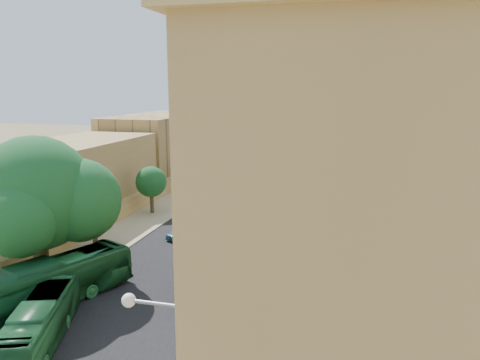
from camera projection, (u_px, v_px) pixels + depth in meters
The scene contains 33 objects.
ground at pixel (134, 324), 28.92m from camera, with size 260.00×260.00×0.00m, color olive.
road_surface at pixel (248, 206), 57.36m from camera, with size 14.00×140.00×0.01m, color black.
sidewalk_east at pixel (327, 211), 55.01m from camera, with size 5.00×140.00×0.01m, color tan.
sidewalk_west at pixel (176, 201), 59.72m from camera, with size 5.00×140.00×0.01m, color tan.
kerb_east at pixel (305, 209), 55.62m from camera, with size 0.25×140.00×0.12m, color tan.
kerb_west at pixel (195, 202), 59.09m from camera, with size 0.25×140.00×0.12m, color tan.
townhouse_a at pixel (421, 270), 20.84m from camera, with size 9.00×14.00×16.40m.
townhouse_b at pixel (398, 208), 34.27m from camera, with size 9.00×14.00×14.90m.
townhouse_c at pixel (390, 162), 47.29m from camera, with size 9.00×14.00×17.40m.
townhouse_d at pixel (384, 151), 60.72m from camera, with size 9.00×14.00×15.90m.
west_wall at pixel (115, 213), 50.80m from camera, with size 1.00×40.00×1.80m, color #AB894D.
west_building_low at pixel (57, 184), 49.62m from camera, with size 10.00×28.00×8.40m, color olive.
west_building_mid at pixel (159, 146), 74.11m from camera, with size 10.00×22.00×10.00m, color tan.
church at pixel (301, 109), 101.57m from camera, with size 28.00×22.50×36.30m.
ficus_tree at pixel (37, 198), 33.75m from camera, with size 11.05×10.16×11.05m.
street_tree_a at pixel (94, 215), 42.18m from camera, with size 2.92×2.92×4.49m.
street_tree_b at pixel (151, 182), 53.43m from camera, with size 3.54×3.54×5.45m.
street_tree_c at pixel (189, 171), 64.98m from camera, with size 2.73×2.73×4.20m.
street_tree_d at pixel (215, 152), 76.16m from camera, with size 3.66×3.66×5.63m.
red_truck at pixel (202, 265), 34.07m from camera, with size 3.18×6.62×3.74m.
olive_pickup at pixel (288, 226), 46.09m from camera, with size 2.34×4.63×1.86m.
bus_green_south at pixel (39, 323), 26.36m from camera, with size 2.19×9.37×2.61m, color #1D5D30.
bus_green_north at pixel (51, 282), 31.16m from camera, with size 2.69×11.48×3.20m, color #17552A.
bus_red_east at pixel (242, 247), 38.54m from camera, with size 2.38×10.19×2.84m, color #B22C11.
bus_cream_east at pixel (300, 201), 54.09m from camera, with size 2.30×9.82×2.74m, color beige.
car_blue_a at pixel (182, 232), 45.17m from camera, with size 1.47×3.65×1.24m, color teal.
car_white_a at pixel (217, 212), 52.39m from camera, with size 1.17×3.36×1.11m, color silver.
car_cream at pixel (273, 226), 46.70m from camera, with size 2.26×4.91×1.36m, color beige.
car_dkblue at pixel (242, 184), 67.00m from camera, with size 1.62×3.98×1.15m, color #151940.
car_white_b at pixel (277, 186), 65.52m from camera, with size 1.50×3.72×1.27m, color silver.
car_blue_b at pixel (278, 161), 86.74m from camera, with size 1.53×4.39×1.45m, color #285A92.
pedestrian_a at pixel (271, 285), 32.52m from camera, with size 0.62×0.41×1.71m, color #2A272B.
pedestrian_c at pixel (294, 238), 42.72m from camera, with size 0.95×0.39×1.61m, color #37363C.
Camera 1 is at (13.09, -24.04, 14.48)m, focal length 35.00 mm.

